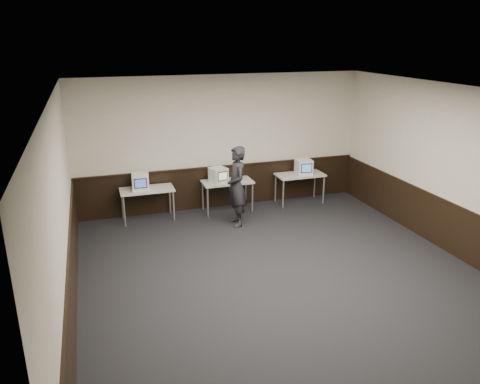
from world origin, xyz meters
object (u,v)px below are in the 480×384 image
person (237,186)px  desk_left (147,192)px  emac_left (140,182)px  emac_right (304,167)px  desk_center (227,184)px  emac_center (218,175)px  desk_right (300,177)px

person → desk_left: bearing=-114.6°
emac_left → desk_left: bearing=11.6°
emac_left → emac_right: 4.01m
emac_left → person: person is taller
desk_center → emac_center: size_ratio=2.62×
desk_right → desk_center: bearing=180.0°
desk_center → emac_center: bearing=-174.3°
emac_center → emac_right: 2.20m
emac_right → emac_left: bearing=-174.5°
emac_left → emac_right: size_ratio=0.98×
emac_left → emac_right: emac_right is taller
desk_center → desk_right: size_ratio=1.00×
desk_center → emac_center: 0.33m
desk_right → person: 2.16m
desk_right → emac_right: 0.27m
emac_left → emac_center: bearing=5.5°
desk_left → emac_right: emac_right is taller
desk_left → desk_right: same height
desk_right → emac_left: bearing=-179.8°
desk_center → desk_right: 1.90m
desk_left → person: size_ratio=0.67×
desk_left → desk_center: same height
emac_center → emac_right: emac_right is taller
desk_left → emac_left: size_ratio=2.79×
emac_center → desk_left: bearing=162.3°
person → emac_center: bearing=-167.5°
emac_left → person: bearing=-18.3°
emac_right → desk_center: bearing=-175.0°
emac_right → emac_center: bearing=-174.4°
desk_center → desk_right: bearing=0.0°
desk_center → emac_right: bearing=-0.8°
desk_right → emac_center: (-2.12, -0.02, 0.25)m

